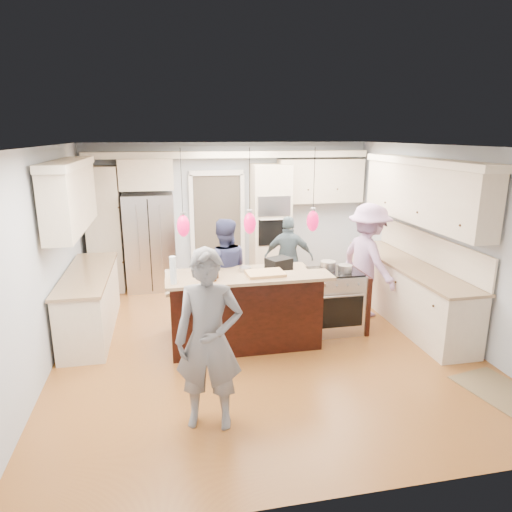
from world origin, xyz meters
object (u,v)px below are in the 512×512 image
(island_range, at_px, (335,300))
(person_bar_end, at_px, (209,341))
(person_far_left, at_px, (224,270))
(kitchen_island, at_px, (243,307))
(refrigerator, at_px, (150,242))

(island_range, xyz_separation_m, person_bar_end, (-2.06, -1.95, 0.46))
(island_range, height_order, person_far_left, person_far_left)
(island_range, distance_m, person_bar_end, 2.87)
(kitchen_island, relative_size, person_bar_end, 1.15)
(refrigerator, height_order, person_far_left, refrigerator)
(kitchen_island, bearing_deg, person_bar_end, -109.26)
(island_range, bearing_deg, person_far_left, 155.86)
(island_range, bearing_deg, refrigerator, 137.41)
(island_range, relative_size, person_far_left, 0.57)
(person_bar_end, relative_size, person_far_left, 1.13)
(refrigerator, distance_m, person_far_left, 2.13)
(person_bar_end, distance_m, person_far_left, 2.70)
(kitchen_island, height_order, island_range, kitchen_island)
(kitchen_island, bearing_deg, refrigerator, 116.94)
(island_range, bearing_deg, person_bar_end, -136.61)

